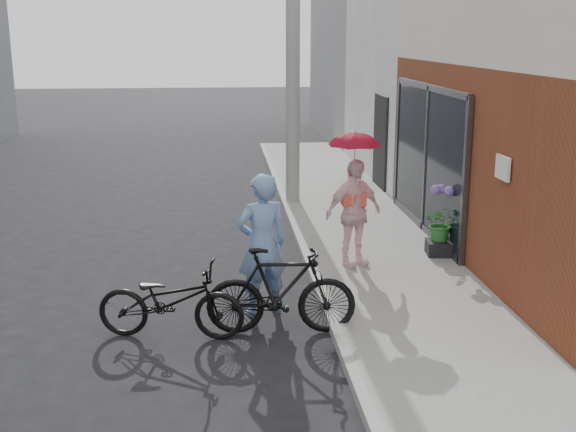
{
  "coord_description": "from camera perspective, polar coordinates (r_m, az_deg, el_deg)",
  "views": [
    {
      "loc": [
        -0.36,
        -8.41,
        3.45
      ],
      "look_at": [
        0.51,
        0.84,
        1.1
      ],
      "focal_mm": 45.0,
      "sensor_mm": 36.0,
      "label": 1
    }
  ],
  "objects": [
    {
      "name": "utility_pole",
      "position": [
        14.48,
        0.39,
        14.41
      ],
      "size": [
        0.28,
        0.28,
        7.0
      ],
      "primitive_type": "cylinder",
      "color": "#9E9E99",
      "rests_on": "ground"
    },
    {
      "name": "officer",
      "position": [
        8.97,
        -2.08,
        -2.29
      ],
      "size": [
        0.76,
        0.62,
        1.81
      ],
      "primitive_type": "imported",
      "rotation": [
        0.0,
        0.0,
        3.46
      ],
      "color": "#6F90C5",
      "rests_on": "ground"
    },
    {
      "name": "sidewalk",
      "position": [
        11.22,
        7.54,
        -3.51
      ],
      "size": [
        2.2,
        24.0,
        0.12
      ],
      "primitive_type": "cube",
      "color": "gray",
      "rests_on": "ground"
    },
    {
      "name": "kimono_woman",
      "position": [
        10.54,
        5.2,
        0.25
      ],
      "size": [
        1.01,
        0.75,
        1.6
      ],
      "primitive_type": "imported",
      "rotation": [
        0.0,
        0.0,
        0.43
      ],
      "color": "#FFD5DC",
      "rests_on": "sidewalk"
    },
    {
      "name": "curb",
      "position": [
        11.02,
        1.64,
        -3.71
      ],
      "size": [
        0.12,
        24.0,
        0.12
      ],
      "primitive_type": "cube",
      "color": "#9E9E99",
      "rests_on": "ground"
    },
    {
      "name": "parasol",
      "position": [
        10.33,
        5.34,
        6.33
      ],
      "size": [
        0.75,
        0.75,
        0.66
      ],
      "primitive_type": "imported",
      "color": "red",
      "rests_on": "kimono_woman"
    },
    {
      "name": "potted_plant",
      "position": [
        11.34,
        12.02,
        -0.55
      ],
      "size": [
        0.51,
        0.44,
        0.57
      ],
      "primitive_type": "imported",
      "color": "#2C702D",
      "rests_on": "planter"
    },
    {
      "name": "bike_right",
      "position": [
        8.48,
        -0.55,
        -5.95
      ],
      "size": [
        1.78,
        0.6,
        1.06
      ],
      "primitive_type": "imported",
      "rotation": [
        0.0,
        0.0,
        1.51
      ],
      "color": "black",
      "rests_on": "ground"
    },
    {
      "name": "bike_left",
      "position": [
        8.51,
        -9.25,
        -6.64
      ],
      "size": [
        1.8,
        0.9,
        0.9
      ],
      "primitive_type": "imported",
      "rotation": [
        0.0,
        0.0,
        1.39
      ],
      "color": "black",
      "rests_on": "ground"
    },
    {
      "name": "east_building_far",
      "position": [
        25.55,
        12.17,
        14.02
      ],
      "size": [
        8.0,
        8.0,
        7.0
      ],
      "primitive_type": "cube",
      "color": "gray",
      "rests_on": "ground"
    },
    {
      "name": "plaster_building",
      "position": [
        18.98,
        18.61,
        13.65
      ],
      "size": [
        8.0,
        6.0,
        7.0
      ],
      "primitive_type": "cube",
      "color": "white",
      "rests_on": "ground"
    },
    {
      "name": "planter",
      "position": [
        11.44,
        11.91,
        -2.46
      ],
      "size": [
        0.46,
        0.46,
        0.22
      ],
      "primitive_type": "cube",
      "rotation": [
        0.0,
        0.0,
        -0.11
      ],
      "color": "black",
      "rests_on": "sidewalk"
    },
    {
      "name": "ground",
      "position": [
        9.1,
        -2.76,
        -8.11
      ],
      "size": [
        80.0,
        80.0,
        0.0
      ],
      "primitive_type": "plane",
      "color": "black",
      "rests_on": "ground"
    }
  ]
}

